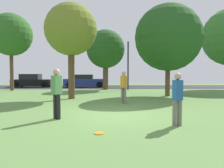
{
  "coord_description": "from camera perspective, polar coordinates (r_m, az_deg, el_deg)",
  "views": [
    {
      "loc": [
        -0.21,
        -8.41,
        1.66
      ],
      "look_at": [
        0.0,
        2.59,
        1.06
      ],
      "focal_mm": 35.27,
      "sensor_mm": 36.0,
      "label": 1
    }
  ],
  "objects": [
    {
      "name": "ground_plane",
      "position": [
        8.58,
        0.34,
        -8.05
      ],
      "size": [
        44.0,
        44.0,
        0.0
      ],
      "primitive_type": "plane",
      "color": "#5B8442"
    },
    {
      "name": "oak_tree_left",
      "position": [
        15.83,
        14.36,
        11.55
      ],
      "size": [
        4.57,
        4.57,
        6.3
      ],
      "color": "brown",
      "rests_on": "ground_plane"
    },
    {
      "name": "person_catcher",
      "position": [
        7.96,
        -14.15,
        -1.77
      ],
      "size": [
        0.36,
        0.39,
        1.78
      ],
      "rotation": [
        0.0,
        0.0,
        0.98
      ],
      "color": "black",
      "rests_on": "ground_plane"
    },
    {
      "name": "street_lamp_post",
      "position": [
        20.71,
        4.19,
        4.75
      ],
      "size": [
        0.14,
        0.14,
        4.5
      ],
      "primitive_type": "cylinder",
      "color": "#2D2D33",
      "rests_on": "ground_plane"
    },
    {
      "name": "parked_car_blue",
      "position": [
        24.59,
        -7.04,
        0.74
      ],
      "size": [
        4.58,
        2.08,
        1.39
      ],
      "color": "#233893",
      "rests_on": "ground_plane"
    },
    {
      "name": "maple_tree_near",
      "position": [
        21.04,
        -1.69,
        8.98
      ],
      "size": [
        3.64,
        3.64,
        5.66
      ],
      "color": "brown",
      "rests_on": "ground_plane"
    },
    {
      "name": "person_thrower",
      "position": [
        11.7,
        3.04,
        -0.42
      ],
      "size": [
        0.36,
        0.39,
        1.7
      ],
      "rotation": [
        0.0,
        0.0,
        -2.16
      ],
      "color": "slate",
      "rests_on": "ground_plane"
    },
    {
      "name": "person_bystander",
      "position": [
        7.06,
        16.6,
        -3.18
      ],
      "size": [
        0.3,
        0.34,
        1.64
      ],
      "rotation": [
        0.0,
        0.0,
        1.68
      ],
      "color": "slate",
      "rests_on": "ground_plane"
    },
    {
      "name": "parked_car_black",
      "position": [
        25.94,
        -19.98,
        0.72
      ],
      "size": [
        4.28,
        2.0,
        1.45
      ],
      "color": "black",
      "rests_on": "ground_plane"
    },
    {
      "name": "oak_tree_right",
      "position": [
        21.98,
        -24.75,
        11.5
      ],
      "size": [
        3.76,
        3.76,
        6.87
      ],
      "color": "brown",
      "rests_on": "ground_plane"
    },
    {
      "name": "frisbee_disc",
      "position": [
        6.08,
        -3.34,
        -12.62
      ],
      "size": [
        0.27,
        0.27,
        0.03
      ],
      "primitive_type": "cylinder",
      "color": "orange",
      "rests_on": "ground_plane"
    },
    {
      "name": "road_strip",
      "position": [
        24.47,
        -0.61,
        -0.76
      ],
      "size": [
        44.0,
        6.4,
        0.01
      ],
      "primitive_type": "cube",
      "color": "#28282B",
      "rests_on": "ground_plane"
    },
    {
      "name": "oak_tree_center",
      "position": [
        14.11,
        -10.59,
        13.62
      ],
      "size": [
        3.22,
        3.22,
        5.89
      ],
      "color": "brown",
      "rests_on": "ground_plane"
    }
  ]
}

